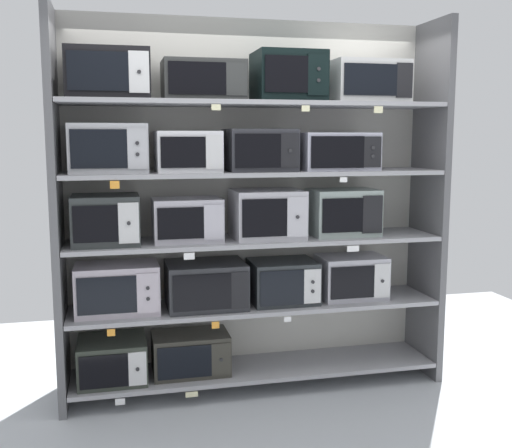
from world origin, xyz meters
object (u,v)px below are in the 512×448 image
Objects in this scene: microwave_4 at (283,281)px; microwave_16 at (288,77)px; microwave_9 at (343,212)px; microwave_7 at (187,220)px; microwave_8 at (267,214)px; microwave_1 at (191,353)px; microwave_5 at (351,277)px; microwave_10 at (108,148)px; microwave_6 at (106,220)px; microwave_13 at (335,151)px; microwave_14 at (108,74)px; microwave_3 at (206,285)px; microwave_2 at (117,288)px; microwave_12 at (260,150)px; microwave_15 at (203,81)px; microwave_0 at (112,360)px; microwave_11 at (188,152)px; microwave_17 at (367,82)px.

microwave_4 is 1.00× the size of microwave_16.
microwave_4 is 0.66m from microwave_9.
microwave_16 is at bearing -0.00° from microwave_7.
microwave_16 is (0.15, 0.00, 0.94)m from microwave_8.
microwave_16 reaches higher than microwave_1.
microwave_10 is at bearing -180.00° from microwave_5.
microwave_8 is at bearing -0.01° from microwave_6.
microwave_14 is (-1.55, 0.00, 0.50)m from microwave_13.
microwave_3 is at bearing -0.01° from microwave_14.
microwave_1 is 1.11× the size of microwave_5.
microwave_13 reaches higher than microwave_6.
microwave_2 is 1.35m from microwave_12.
microwave_15 reaches higher than microwave_12.
microwave_0 is at bearing -179.99° from microwave_16.
microwave_15 reaches higher than microwave_9.
microwave_2 is at bearing -179.99° from microwave_11.
microwave_10 is at bearing 180.00° from microwave_3.
microwave_10 is at bearing -179.99° from microwave_9.
microwave_12 is (0.50, -0.00, 0.01)m from microwave_11.
microwave_9 is 1.12× the size of microwave_11.
microwave_13 reaches higher than microwave_7.
microwave_2 is 1.15× the size of microwave_8.
microwave_11 is at bearing 179.88° from microwave_15.
microwave_6 is at bearing 180.00° from microwave_17.
microwave_1 is 1.41m from microwave_11.
microwave_10 is at bearing 179.99° from microwave_13.
microwave_4 is at bearing -179.12° from microwave_16.
microwave_5 is 1.51m from microwave_11.
microwave_16 is at bearing 0.03° from microwave_1.
microwave_15 is at bearing 0.02° from microwave_1.
microwave_16 reaches higher than microwave_5.
microwave_10 reaches higher than microwave_7.
microwave_5 is 0.80m from microwave_8.
microwave_1 is 0.98× the size of microwave_15.
microwave_15 is at bearing -0.02° from microwave_6.
microwave_14 is at bearing 179.98° from microwave_1.
microwave_17 is (1.78, 0.00, -0.01)m from microwave_14.
microwave_0 is 0.95× the size of microwave_8.
microwave_14 is (-1.17, 0.00, 1.42)m from microwave_4.
microwave_8 is (0.55, 0.00, 0.97)m from microwave_1.
microwave_16 is (-0.42, 0.00, 0.94)m from microwave_9.
microwave_1 is 2.03m from microwave_16.
microwave_15 is at bearing -0.12° from microwave_11.
microwave_16 is at bearing 0.06° from microwave_8.
microwave_10 is at bearing -180.00° from microwave_8.
microwave_17 is at bearing 0.01° from microwave_8.
microwave_7 is 0.89× the size of microwave_14.
microwave_7 is 0.87× the size of microwave_17.
microwave_12 is at bearing 179.98° from microwave_13.
microwave_0 is 0.99× the size of microwave_7.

